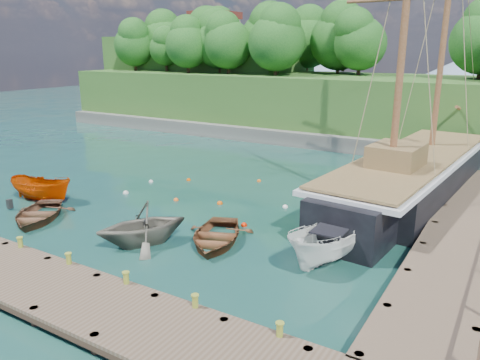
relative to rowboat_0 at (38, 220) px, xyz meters
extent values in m
plane|color=#143D35|center=(7.64, 1.71, 0.00)|extent=(160.00, 160.00, 0.00)
cube|color=brown|center=(9.64, -4.79, 0.54)|extent=(20.00, 3.20, 0.12)
cube|color=#312319|center=(9.64, -4.79, 0.38)|extent=(20.00, 3.20, 0.20)
cube|color=brown|center=(19.14, 8.71, 0.54)|extent=(3.20, 24.00, 0.12)
cube|color=#312319|center=(19.14, 8.71, 0.38)|extent=(3.20, 24.00, 0.20)
cylinder|color=#312319|center=(17.84, 20.41, 0.05)|extent=(0.28, 0.28, 1.10)
cylinder|color=olive|center=(3.64, -3.39, 0.00)|extent=(0.26, 0.26, 0.45)
cylinder|color=olive|center=(6.64, -3.39, 0.00)|extent=(0.26, 0.26, 0.45)
cylinder|color=olive|center=(9.64, -3.39, 0.00)|extent=(0.26, 0.26, 0.45)
cylinder|color=olive|center=(12.64, -3.39, 0.00)|extent=(0.26, 0.26, 0.45)
cylinder|color=olive|center=(15.64, -3.39, 0.00)|extent=(0.26, 0.26, 0.45)
imported|color=brown|center=(0.00, 0.00, 0.00)|extent=(4.89, 5.23, 0.88)
imported|color=#686356|center=(6.78, 0.52, 0.00)|extent=(5.05, 5.24, 2.12)
imported|color=brown|center=(9.52, 2.34, 0.00)|extent=(4.56, 5.25, 0.91)
imported|color=#C44000|center=(-2.59, 2.22, 0.00)|extent=(4.39, 2.23, 1.62)
imported|color=white|center=(14.64, 3.19, 0.00)|extent=(2.87, 5.30, 1.94)
cube|color=black|center=(15.58, 14.01, 0.76)|extent=(6.10, 15.24, 3.09)
cube|color=black|center=(16.41, 23.53, 0.76)|extent=(3.05, 4.89, 2.78)
cube|color=black|center=(14.84, 5.54, 0.76)|extent=(3.70, 4.10, 2.94)
cube|color=silver|center=(15.58, 14.01, 2.26)|extent=(6.56, 19.90, 0.25)
cube|color=brown|center=(15.58, 14.01, 2.51)|extent=(6.09, 19.44, 0.12)
cube|color=brown|center=(15.30, 10.83, 3.11)|extent=(2.67, 3.20, 1.20)
cylinder|color=brown|center=(16.72, 27.08, 3.71)|extent=(0.84, 6.89, 1.69)
cylinder|color=brown|center=(15.91, 17.82, 10.72)|extent=(0.36, 0.36, 16.42)
cylinder|color=brown|center=(15.25, 10.19, 10.07)|extent=(0.36, 0.36, 15.11)
cylinder|color=#8C7A59|center=(16.44, 23.94, 11.00)|extent=(1.04, 11.32, 9.54)
sphere|color=silver|center=(0.58, 5.72, 0.00)|extent=(0.35, 0.35, 0.35)
sphere|color=orange|center=(4.05, 6.26, 0.00)|extent=(0.29, 0.29, 0.29)
sphere|color=#D65108|center=(6.61, 7.05, 0.00)|extent=(0.33, 0.33, 0.33)
sphere|color=white|center=(10.06, 8.45, 0.00)|extent=(0.31, 0.31, 0.31)
sphere|color=#F45400|center=(2.03, 10.11, 0.00)|extent=(0.28, 0.28, 0.28)
sphere|color=orange|center=(6.23, 12.33, 0.00)|extent=(0.28, 0.28, 0.28)
sphere|color=silver|center=(0.16, 8.46, 0.00)|extent=(0.30, 0.30, 0.30)
sphere|color=#EF1F00|center=(9.53, 4.85, 0.00)|extent=(0.31, 0.31, 0.31)
cube|color=#474744|center=(-0.36, 25.71, 0.60)|extent=(50.00, 4.00, 1.40)
cube|color=#29521B|center=(-0.36, 31.71, 3.00)|extent=(50.00, 14.00, 6.00)
cube|color=#29521B|center=(-14.36, 35.71, 5.00)|extent=(24.00, 12.00, 10.00)
cylinder|color=#382616|center=(-8.46, 29.82, 6.70)|extent=(0.36, 0.36, 1.40)
sphere|color=#184719|center=(-8.46, 29.82, 9.10)|extent=(5.42, 5.42, 5.42)
cylinder|color=#382616|center=(-6.54, 28.52, 6.70)|extent=(0.36, 0.36, 1.40)
sphere|color=#184719|center=(-6.54, 28.52, 8.96)|extent=(5.02, 5.02, 5.02)
cylinder|color=#382616|center=(-20.15, 28.98, 6.70)|extent=(0.36, 0.36, 1.40)
sphere|color=#184719|center=(-20.15, 28.98, 8.88)|extent=(4.79, 4.79, 4.79)
cylinder|color=#382616|center=(-13.09, 36.50, 6.70)|extent=(0.36, 0.36, 1.40)
sphere|color=#184719|center=(-13.09, 36.50, 9.39)|extent=(6.25, 6.25, 6.25)
cylinder|color=#382616|center=(-17.94, 32.03, 6.70)|extent=(0.36, 0.36, 1.40)
sphere|color=#184719|center=(-17.94, 32.03, 9.26)|extent=(5.89, 5.89, 5.89)
cylinder|color=#382616|center=(6.03, 32.93, 6.70)|extent=(0.36, 0.36, 1.40)
sphere|color=#184719|center=(6.03, 32.93, 9.00)|extent=(5.13, 5.13, 5.13)
cylinder|color=#382616|center=(-13.89, 37.24, 6.70)|extent=(0.36, 0.36, 1.40)
sphere|color=#184719|center=(-13.89, 37.24, 8.88)|extent=(4.80, 4.80, 4.80)
cylinder|color=#382616|center=(-2.51, 31.91, 6.70)|extent=(0.36, 0.36, 1.40)
sphere|color=#184719|center=(-2.51, 31.91, 9.24)|extent=(5.82, 5.82, 5.82)
cylinder|color=#382616|center=(3.06, 35.06, 6.70)|extent=(0.36, 0.36, 1.40)
sphere|color=#184719|center=(3.06, 35.06, 9.32)|extent=(6.05, 6.05, 6.05)
cylinder|color=#382616|center=(-0.87, 28.26, 6.70)|extent=(0.36, 0.36, 1.40)
sphere|color=#184719|center=(-0.87, 28.26, 9.11)|extent=(5.47, 5.47, 5.47)
cylinder|color=#382616|center=(16.91, 32.10, 6.70)|extent=(0.36, 0.36, 1.40)
cylinder|color=#382616|center=(-2.37, 39.47, 6.70)|extent=(0.36, 0.36, 1.40)
sphere|color=#184719|center=(-2.37, 39.47, 9.39)|extent=(6.25, 6.25, 6.25)
cylinder|color=#382616|center=(-20.57, 37.53, 6.70)|extent=(0.36, 0.36, 1.40)
sphere|color=#184719|center=(-20.57, 37.53, 9.09)|extent=(5.41, 5.41, 5.41)
cylinder|color=#382616|center=(-10.27, 33.11, 6.70)|extent=(0.36, 0.36, 1.40)
sphere|color=#184719|center=(-10.27, 33.11, 9.12)|extent=(5.47, 5.47, 5.47)
cylinder|color=#382616|center=(-15.63, 29.35, 6.70)|extent=(0.36, 0.36, 1.40)
sphere|color=#184719|center=(-15.63, 29.35, 8.52)|extent=(3.77, 3.77, 3.77)
cylinder|color=#382616|center=(-11.97, 33.18, 6.70)|extent=(0.36, 0.36, 1.40)
sphere|color=#184719|center=(-11.97, 33.18, 9.31)|extent=(6.04, 6.04, 6.04)
cylinder|color=#382616|center=(1.91, 40.08, 6.70)|extent=(0.36, 0.36, 1.40)
sphere|color=#184719|center=(1.91, 40.08, 9.26)|extent=(5.89, 5.89, 5.89)
cylinder|color=#382616|center=(-4.26, 32.73, 6.70)|extent=(0.36, 0.36, 1.40)
sphere|color=#184719|center=(-4.26, 32.73, 9.33)|extent=(6.08, 6.08, 6.08)
cylinder|color=#382616|center=(-15.25, 30.96, 6.70)|extent=(0.36, 0.36, 1.40)
sphere|color=#184719|center=(-15.25, 30.96, 8.69)|extent=(4.25, 4.25, 4.25)
cylinder|color=#382616|center=(-11.27, 27.77, 6.70)|extent=(0.36, 0.36, 1.40)
sphere|color=#184719|center=(-11.27, 27.77, 8.87)|extent=(4.77, 4.77, 4.77)
cube|color=silver|center=(-12.36, 34.71, 10.50)|extent=(4.00, 5.00, 3.00)
cube|color=#591E19|center=(-12.36, 34.71, 12.40)|extent=(4.40, 5.40, 0.80)
cone|color=#728CA5|center=(12.64, 71.71, 4.00)|extent=(32.00, 32.00, 8.00)
cone|color=#728CA5|center=(-22.36, 71.71, 5.00)|extent=(40.00, 40.00, 10.00)
camera|label=1|loc=(20.75, -13.96, 8.54)|focal=35.00mm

